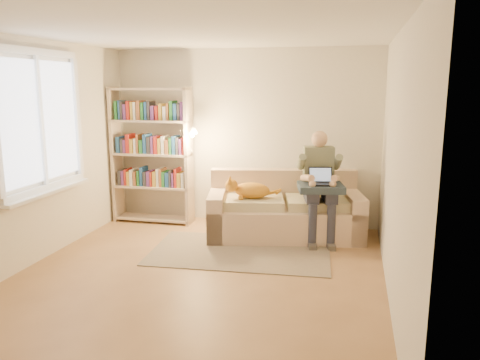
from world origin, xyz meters
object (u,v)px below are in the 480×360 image
(sofa, at_px, (284,213))
(person, at_px, (319,179))
(laptop, at_px, (321,180))
(bookshelf, at_px, (152,149))
(cat, at_px, (248,190))

(sofa, distance_m, person, 0.70)
(laptop, relative_size, bookshelf, 0.17)
(sofa, bearing_deg, bookshelf, 162.28)
(person, relative_size, bookshelf, 0.72)
(person, height_order, cat, person)
(sofa, bearing_deg, cat, -165.25)
(sofa, xyz_separation_m, cat, (-0.47, -0.24, 0.36))
(bookshelf, bearing_deg, cat, -16.82)
(person, xyz_separation_m, cat, (-0.94, -0.18, -0.15))
(cat, height_order, laptop, laptop)
(bookshelf, bearing_deg, sofa, -6.96)
(laptop, bearing_deg, bookshelf, 159.32)
(sofa, bearing_deg, laptop, -32.21)
(sofa, xyz_separation_m, bookshelf, (-2.05, 0.21, 0.81))
(person, distance_m, bookshelf, 2.55)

